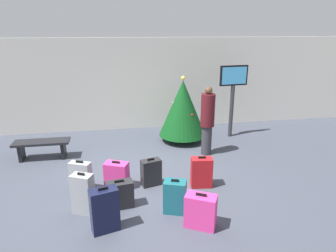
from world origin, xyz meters
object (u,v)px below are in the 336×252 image
Objects in this scene: waiting_bench at (42,146)px; suitcase_1 at (120,195)px; traveller_0 at (207,119)px; holiday_tree at (183,108)px; suitcase_3 at (175,197)px; suitcase_6 at (201,211)px; suitcase_2 at (151,173)px; suitcase_0 at (81,177)px; suitcase_8 at (83,194)px; flight_info_kiosk at (233,88)px; suitcase_4 at (201,172)px; suitcase_7 at (105,210)px; suitcase_5 at (117,175)px.

waiting_bench is 2.43× the size of suitcase_1.
traveller_0 reaches higher than suitcase_1.
traveller_0 is (0.41, -1.09, -0.04)m from holiday_tree.
suitcase_3 is (0.97, -0.32, 0.05)m from suitcase_1.
waiting_bench is 4.62m from suitcase_6.
suitcase_6 is (0.65, -1.52, 0.00)m from suitcase_2.
suitcase_0 is 2.56m from suitcase_6.
traveller_0 reaches higher than suitcase_8.
flight_info_kiosk is 3.96m from suitcase_2.
suitcase_8 is at bearing -149.35° from suitcase_2.
suitcase_4 is (-1.72, -2.80, -1.18)m from flight_info_kiosk.
suitcase_4 is at bearing -5.27° from suitcase_0.
suitcase_3 is at bearing -124.16° from flight_info_kiosk.
holiday_tree is 0.89× the size of flight_info_kiosk.
waiting_bench is at bearing 117.69° from suitcase_7.
suitcase_7 is at bearing -62.31° from waiting_bench.
suitcase_1 is at bearing -52.92° from waiting_bench.
suitcase_7 reaches higher than suitcase_6.
traveller_0 reaches higher than suitcase_2.
suitcase_2 is (-1.63, -1.38, -0.67)m from traveller_0.
suitcase_4 is 1.77m from suitcase_5.
flight_info_kiosk is 3.69× the size of suitcase_5.
suitcase_4 is 0.86× the size of suitcase_7.
suitcase_0 is 0.99× the size of suitcase_4.
suitcase_5 is 0.74× the size of suitcase_7.
suitcase_6 is at bearing -48.73° from suitcase_5.
holiday_tree reaches higher than suitcase_1.
suitcase_2 is at bearing 167.26° from suitcase_4.
suitcase_4 is at bearing 29.83° from suitcase_7.
suitcase_8 is (-0.64, -0.06, 0.12)m from suitcase_1.
suitcase_6 is at bearing -54.88° from suitcase_3.
suitcase_4 is at bearing -121.58° from flight_info_kiosk.
suitcase_3 reaches higher than waiting_bench.
suitcase_3 is at bearing -118.66° from traveller_0.
waiting_bench is 2.01× the size of suitcase_0.
suitcase_8 is (-4.06, -3.34, -1.13)m from flight_info_kiosk.
suitcase_7 is at bearing -124.13° from suitcase_2.
suitcase_6 is (-0.57, -3.98, -0.70)m from holiday_tree.
suitcase_4 is (-0.19, -2.70, -0.67)m from holiday_tree.
flight_info_kiosk is 2.73× the size of suitcase_7.
traveller_0 is 3.18m from suitcase_1.
suitcase_6 is (3.21, -3.32, -0.06)m from waiting_bench.
suitcase_1 is 0.69m from suitcase_7.
waiting_bench is 2.13m from suitcase_0.
suitcase_1 is 0.90× the size of suitcase_6.
traveller_0 is at bearing 42.48° from suitcase_1.
suitcase_4 is at bearing 13.04° from suitcase_8.
suitcase_1 is (-1.88, -3.18, -0.73)m from holiday_tree.
holiday_tree reaches higher than suitcase_4.
traveller_0 reaches higher than suitcase_3.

